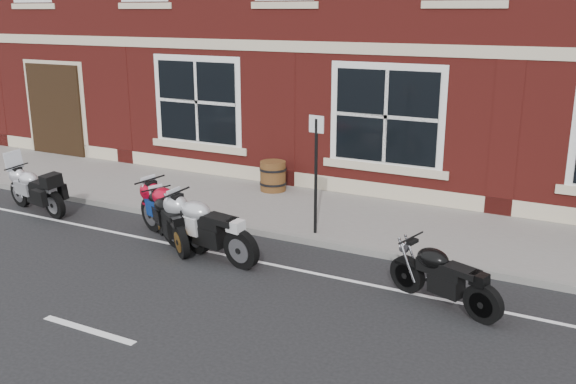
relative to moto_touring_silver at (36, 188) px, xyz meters
The scene contains 10 objects.
ground 4.95m from the moto_touring_silver, ahead, with size 80.00×80.00×0.00m, color black.
sidewalk 5.53m from the moto_touring_silver, 27.27° to the left, with size 30.00×3.00×0.12m, color slate.
kerb 5.01m from the moto_touring_silver, 10.91° to the left, with size 30.00×0.16×0.12m, color slate.
moto_touring_silver is the anchor object (origin of this frame).
moto_sport_red 3.75m from the moto_touring_silver, ahead, with size 2.14×0.95×1.01m.
moto_sport_black 3.85m from the moto_touring_silver, ahead, with size 1.67×1.26×0.89m.
moto_sport_silver 4.81m from the moto_touring_silver, ahead, with size 2.25×0.55×1.02m.
moto_naked_black 8.94m from the moto_touring_silver, ahead, with size 1.83×0.82×0.87m.
barrel_planter 5.21m from the moto_touring_silver, 41.67° to the left, with size 0.63×0.63×0.70m.
parking_sign 6.24m from the moto_touring_silver, 11.67° to the left, with size 0.32×0.07×2.24m.
Camera 1 is at (6.08, -8.68, 4.19)m, focal length 40.00 mm.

